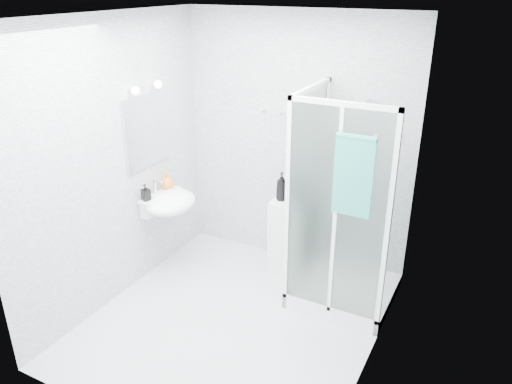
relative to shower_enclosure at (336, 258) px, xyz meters
The scene contains 12 objects.
room 1.33m from the shower_enclosure, 131.13° to the right, with size 2.40×2.60×2.60m.
shower_enclosure is the anchor object (origin of this frame).
wall_basin 1.72m from the shower_enclosure, 169.19° to the right, with size 0.46×0.56×0.35m.
mirror 2.16m from the shower_enclosure, behind, with size 0.02×0.60×0.70m, color white.
vanity_lights 2.35m from the shower_enclosure, behind, with size 0.10×0.40×0.08m.
wall_hooks 1.57m from the shower_enclosure, 151.98° to the left, with size 0.23×0.06×0.03m.
storage_cabinet 0.68m from the shower_enclosure, 155.55° to the left, with size 0.35×0.36×0.79m.
hand_towel 1.11m from the shower_enclosure, 61.51° to the right, with size 0.31×0.05×0.66m.
shampoo_bottle_a 0.89m from the shower_enclosure, 158.60° to the left, with size 0.11×0.11×0.29m, color black.
shampoo_bottle_b 0.79m from the shower_enclosure, 153.44° to the left, with size 0.12×0.12×0.26m, color #0A1340.
soap_dispenser_orange 1.84m from the shower_enclosure, behind, with size 0.13×0.13×0.17m, color orange.
soap_dispenser_black 1.91m from the shower_enclosure, 164.53° to the right, with size 0.07×0.08×0.16m, color black.
Camera 1 is at (1.88, -3.14, 2.84)m, focal length 35.00 mm.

